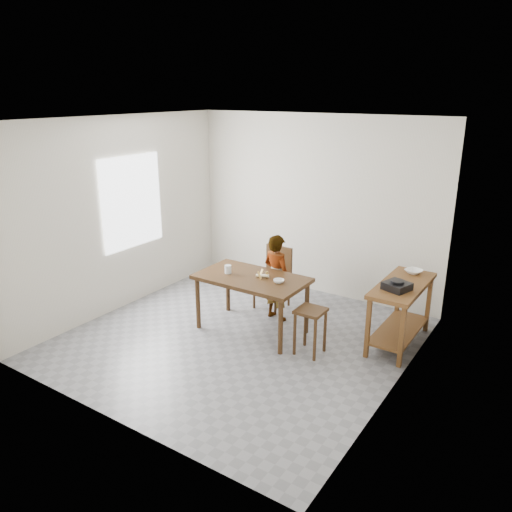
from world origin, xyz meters
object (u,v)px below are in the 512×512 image
Objects in this scene: dining_table at (252,304)px; child at (277,278)px; prep_counter at (400,314)px; dining_chair at (272,279)px; stool at (310,331)px.

dining_table is 1.16× the size of child.
prep_counter is 1.00× the size of child.
prep_counter is 1.66m from child.
dining_chair reaches higher than stool.
dining_table is 1.17× the size of prep_counter.
dining_table is at bearing 93.36° from child.
child is 1.37× the size of dining_chair.
dining_chair is (-0.17, 0.77, 0.06)m from dining_table.
dining_table is 1.59× the size of dining_chair.
prep_counter reaches higher than dining_table.
child reaches higher than stool.
dining_table is 0.80m from dining_chair.
dining_chair is 1.41m from stool.
prep_counter is 1.37× the size of dining_chair.
dining_chair is (-0.26, 0.29, -0.16)m from child.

